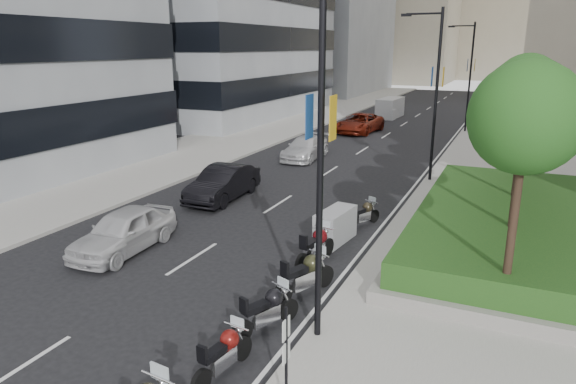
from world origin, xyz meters
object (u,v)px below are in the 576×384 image
Objects in this scene: car_b at (223,183)px; parking_sign at (286,357)px; lamp_post_0 at (314,141)px; car_a at (124,231)px; motorcycle_5 at (335,226)px; delivery_van at (390,109)px; motorcycle_4 at (316,246)px; lamp_post_2 at (468,72)px; car_d at (360,123)px; lamp_post_1 at (434,87)px; motorcycle_1 at (224,353)px; motorcycle_3 at (306,275)px; motorcycle_2 at (267,310)px; motorcycle_6 at (364,214)px; car_c at (305,148)px.

parking_sign is at bearing -56.47° from car_b.
lamp_post_0 reaches higher than car_a.
motorcycle_5 is 35.98m from delivery_van.
motorcycle_5 is at bearing 11.70° from motorcycle_4.
lamp_post_2 is 28.88m from motorcycle_5.
car_d is 1.22× the size of delivery_van.
lamp_post_1 reaches higher than motorcycle_1.
delivery_van is at bearing 100.91° from parking_sign.
motorcycle_5 is (-1.63, -28.49, -4.44)m from lamp_post_2.
parking_sign is at bearing -76.25° from delivery_van.
motorcycle_3 is 40.44m from delivery_van.
motorcycle_2 reaches higher than motorcycle_6.
car_c is (-6.67, 13.29, 0.09)m from motorcycle_5.
motorcycle_2 is 0.95× the size of motorcycle_5.
lamp_post_1 is 4.90× the size of motorcycle_6.
motorcycle_2 is (-1.17, -35.14, -4.48)m from lamp_post_2.
lamp_post_0 is at bearing -21.05° from motorcycle_1.
car_a is 39.35m from delivery_van.
car_c is (-8.30, 19.81, -4.35)m from lamp_post_0.
delivery_van is (-6.37, 35.41, 0.29)m from motorcycle_5.
lamp_post_1 reaches higher than motorcycle_3.
motorcycle_5 is (-0.06, 2.14, 0.01)m from motorcycle_4.
delivery_van is (0.30, 22.12, 0.20)m from car_c.
car_a is (-7.02, 4.79, 0.23)m from motorcycle_1.
lamp_post_1 reaches higher than car_d.
motorcycle_1 reaches higher than motorcycle_6.
motorcycle_1 is 0.41× the size of car_c.
motorcycle_3 is at bearing 108.25° from parking_sign.
parking_sign reaches higher than motorcycle_5.
motorcycle_3 is 4.46m from motorcycle_5.
motorcycle_4 is (-0.35, 6.59, 0.08)m from motorcycle_1.
parking_sign is 45.75m from delivery_van.
car_a reaches higher than motorcycle_1.
car_c is (-0.05, 17.23, -0.06)m from car_a.
lamp_post_2 is at bearing 73.29° from car_a.
motorcycle_1 is at bearing -36.75° from car_a.
parking_sign reaches higher than car_a.
motorcycle_3 is at bearing -6.25° from car_a.
lamp_post_1 reaches higher than motorcycle_5.
lamp_post_1 reaches higher than motorcycle_4.
motorcycle_5 is at bearing 28.35° from car_a.
car_c is (-8.30, -15.19, -4.35)m from lamp_post_2.
lamp_post_0 is 1.84× the size of car_b.
motorcycle_4 reaches higher than motorcycle_1.
car_d is at bearing 87.19° from car_a.
lamp_post_0 is 4.63m from motorcycle_2.
car_c reaches higher than motorcycle_2.
motorcycle_1 is at bearing -159.68° from motorcycle_3.
delivery_van is at bearing 87.21° from car_a.
motorcycle_3 is 0.50× the size of car_a.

